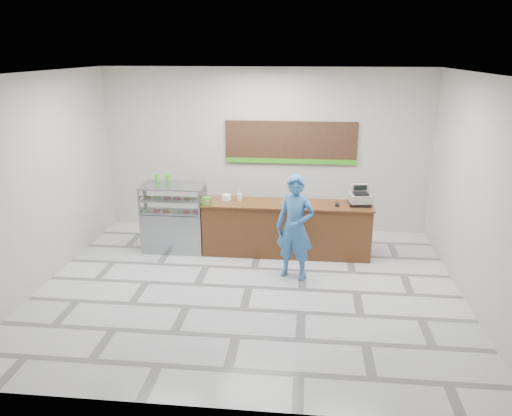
# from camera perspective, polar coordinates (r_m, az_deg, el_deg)

# --- Properties ---
(floor) EXTENTS (7.00, 7.00, 0.00)m
(floor) POSITION_cam_1_polar(r_m,az_deg,el_deg) (8.53, -0.80, -9.03)
(floor) COLOR silver
(floor) RESTS_ON ground
(back_wall) EXTENTS (7.00, 0.00, 7.00)m
(back_wall) POSITION_cam_1_polar(r_m,az_deg,el_deg) (10.81, 1.04, 6.55)
(back_wall) COLOR beige
(back_wall) RESTS_ON floor
(ceiling) EXTENTS (7.00, 7.00, 0.00)m
(ceiling) POSITION_cam_1_polar(r_m,az_deg,el_deg) (7.63, -0.91, 15.16)
(ceiling) COLOR silver
(ceiling) RESTS_ON back_wall
(sales_counter) EXTENTS (3.26, 0.76, 1.03)m
(sales_counter) POSITION_cam_1_polar(r_m,az_deg,el_deg) (9.71, 3.50, -2.34)
(sales_counter) COLOR #583015
(sales_counter) RESTS_ON floor
(display_case) EXTENTS (1.22, 0.72, 1.33)m
(display_case) POSITION_cam_1_polar(r_m,az_deg,el_deg) (9.99, -9.32, -1.00)
(display_case) COLOR gray
(display_case) RESTS_ON floor
(menu_board) EXTENTS (2.80, 0.06, 0.90)m
(menu_board) POSITION_cam_1_polar(r_m,az_deg,el_deg) (10.70, 3.99, 7.40)
(menu_board) COLOR black
(menu_board) RESTS_ON back_wall
(cash_register) EXTENTS (0.45, 0.47, 0.37)m
(cash_register) POSITION_cam_1_polar(r_m,az_deg,el_deg) (9.61, 11.80, 1.20)
(cash_register) COLOR black
(cash_register) RESTS_ON sales_counter
(card_terminal) EXTENTS (0.09, 0.16, 0.04)m
(card_terminal) POSITION_cam_1_polar(r_m,az_deg,el_deg) (9.50, 9.27, 0.39)
(card_terminal) COLOR black
(card_terminal) RESTS_ON sales_counter
(serving_tray) EXTENTS (0.42, 0.33, 0.02)m
(serving_tray) POSITION_cam_1_polar(r_m,az_deg,el_deg) (9.49, 4.15, 0.51)
(serving_tray) COLOR #57D006
(serving_tray) RESTS_ON sales_counter
(napkin_box) EXTENTS (0.17, 0.17, 0.12)m
(napkin_box) POSITION_cam_1_polar(r_m,az_deg,el_deg) (9.70, -3.41, 1.20)
(napkin_box) COLOR white
(napkin_box) RESTS_ON sales_counter
(straw_cup) EXTENTS (0.09, 0.09, 0.13)m
(straw_cup) POSITION_cam_1_polar(r_m,az_deg,el_deg) (9.70, -1.88, 1.27)
(straw_cup) COLOR silver
(straw_cup) RESTS_ON sales_counter
(promo_box) EXTENTS (0.19, 0.15, 0.15)m
(promo_box) POSITION_cam_1_polar(r_m,az_deg,el_deg) (9.44, -5.64, 0.79)
(promo_box) COLOR green
(promo_box) RESTS_ON sales_counter
(donut_decal) EXTENTS (0.17, 0.17, 0.00)m
(donut_decal) POSITION_cam_1_polar(r_m,az_deg,el_deg) (9.32, 3.73, 0.13)
(donut_decal) COLOR #F75877
(donut_decal) RESTS_ON sales_counter
(green_cup_left) EXTENTS (0.10, 0.10, 0.15)m
(green_cup_left) POSITION_cam_1_polar(r_m,az_deg,el_deg) (10.11, -11.22, 3.44)
(green_cup_left) COLOR green
(green_cup_left) RESTS_ON display_case
(green_cup_right) EXTENTS (0.09, 0.09, 0.14)m
(green_cup_right) POSITION_cam_1_polar(r_m,az_deg,el_deg) (10.09, -10.00, 3.43)
(green_cup_right) COLOR green
(green_cup_right) RESTS_ON display_case
(customer) EXTENTS (0.77, 0.62, 1.84)m
(customer) POSITION_cam_1_polar(r_m,az_deg,el_deg) (8.58, 4.48, -2.22)
(customer) COLOR #2E66A3
(customer) RESTS_ON floor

